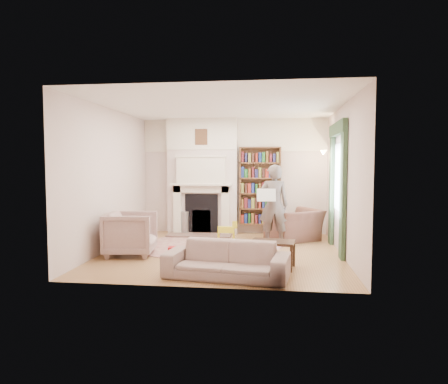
# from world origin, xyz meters

# --- Properties ---
(floor) EXTENTS (4.50, 4.50, 0.00)m
(floor) POSITION_xyz_m (0.00, 0.00, 0.00)
(floor) COLOR olive
(floor) RESTS_ON ground
(ceiling) EXTENTS (4.50, 4.50, 0.00)m
(ceiling) POSITION_xyz_m (0.00, 0.00, 2.80)
(ceiling) COLOR white
(ceiling) RESTS_ON wall_back
(wall_back) EXTENTS (4.50, 0.00, 4.50)m
(wall_back) POSITION_xyz_m (0.00, 2.25, 1.40)
(wall_back) COLOR silver
(wall_back) RESTS_ON floor
(wall_front) EXTENTS (4.50, 0.00, 4.50)m
(wall_front) POSITION_xyz_m (0.00, -2.25, 1.40)
(wall_front) COLOR silver
(wall_front) RESTS_ON floor
(wall_left) EXTENTS (0.00, 4.50, 4.50)m
(wall_left) POSITION_xyz_m (-2.25, 0.00, 1.40)
(wall_left) COLOR silver
(wall_left) RESTS_ON floor
(wall_right) EXTENTS (0.00, 4.50, 4.50)m
(wall_right) POSITION_xyz_m (2.25, 0.00, 1.40)
(wall_right) COLOR silver
(wall_right) RESTS_ON floor
(fireplace) EXTENTS (1.70, 0.58, 2.80)m
(fireplace) POSITION_xyz_m (-0.75, 2.05, 1.39)
(fireplace) COLOR silver
(fireplace) RESTS_ON floor
(bookcase) EXTENTS (1.00, 0.24, 1.85)m
(bookcase) POSITION_xyz_m (0.65, 2.12, 1.18)
(bookcase) COLOR brown
(bookcase) RESTS_ON floor
(window) EXTENTS (0.02, 0.90, 1.30)m
(window) POSITION_xyz_m (2.23, 0.40, 1.45)
(window) COLOR silver
(window) RESTS_ON wall_right
(curtain_left) EXTENTS (0.07, 0.32, 2.40)m
(curtain_left) POSITION_xyz_m (2.20, -0.30, 1.20)
(curtain_left) COLOR #2C432B
(curtain_left) RESTS_ON floor
(curtain_right) EXTENTS (0.07, 0.32, 2.40)m
(curtain_right) POSITION_xyz_m (2.20, 1.10, 1.20)
(curtain_right) COLOR #2C432B
(curtain_right) RESTS_ON floor
(pelmet) EXTENTS (0.09, 1.70, 0.24)m
(pelmet) POSITION_xyz_m (2.19, 0.40, 2.38)
(pelmet) COLOR #2C432B
(pelmet) RESTS_ON wall_right
(wall_sconce) EXTENTS (0.20, 0.24, 0.24)m
(wall_sconce) POSITION_xyz_m (2.03, 1.50, 1.90)
(wall_sconce) COLOR gold
(wall_sconce) RESTS_ON wall_right
(rug) EXTENTS (3.41, 3.04, 0.01)m
(rug) POSITION_xyz_m (-0.45, 0.28, 0.01)
(rug) COLOR #C1AE92
(rug) RESTS_ON floor
(armchair_reading) EXTENTS (1.42, 1.38, 0.70)m
(armchair_reading) POSITION_xyz_m (1.43, 1.37, 0.35)
(armchair_reading) COLOR #53302C
(armchair_reading) RESTS_ON floor
(armchair_left) EXTENTS (1.00, 0.98, 0.81)m
(armchair_left) POSITION_xyz_m (-1.66, -0.47, 0.41)
(armchair_left) COLOR #BFB09E
(armchair_left) RESTS_ON floor
(sofa) EXTENTS (1.93, 0.97, 0.54)m
(sofa) POSITION_xyz_m (0.28, -1.73, 0.27)
(sofa) COLOR #A79E89
(sofa) RESTS_ON floor
(man_reading) EXTENTS (0.66, 0.47, 1.69)m
(man_reading) POSITION_xyz_m (0.98, 0.77, 0.85)
(man_reading) COLOR #554A44
(man_reading) RESTS_ON floor
(newspaper) EXTENTS (0.39, 0.15, 0.26)m
(newspaper) POSITION_xyz_m (0.83, 0.57, 1.07)
(newspaper) COLOR beige
(newspaper) RESTS_ON man_reading
(coffee_table) EXTENTS (0.76, 0.55, 0.45)m
(coffee_table) POSITION_xyz_m (0.97, -1.07, 0.23)
(coffee_table) COLOR #372313
(coffee_table) RESTS_ON floor
(paraffin_heater) EXTENTS (0.32, 0.32, 0.55)m
(paraffin_heater) POSITION_xyz_m (-1.17, 1.90, 0.28)
(paraffin_heater) COLOR #96989D
(paraffin_heater) RESTS_ON floor
(rocking_horse) EXTENTS (0.55, 0.22, 0.48)m
(rocking_horse) POSITION_xyz_m (-0.03, 0.86, 0.24)
(rocking_horse) COLOR gold
(rocking_horse) RESTS_ON rug
(board_game) EXTENTS (0.35, 0.35, 0.03)m
(board_game) POSITION_xyz_m (-0.62, 0.25, 0.03)
(board_game) COLOR gold
(board_game) RESTS_ON rug
(game_box_lid) EXTENTS (0.30, 0.22, 0.05)m
(game_box_lid) POSITION_xyz_m (-0.95, 0.07, 0.04)
(game_box_lid) COLOR #A61217
(game_box_lid) RESTS_ON rug
(comic_annuals) EXTENTS (0.82, 0.73, 0.02)m
(comic_annuals) POSITION_xyz_m (0.32, -0.40, 0.02)
(comic_annuals) COLOR red
(comic_annuals) RESTS_ON rug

